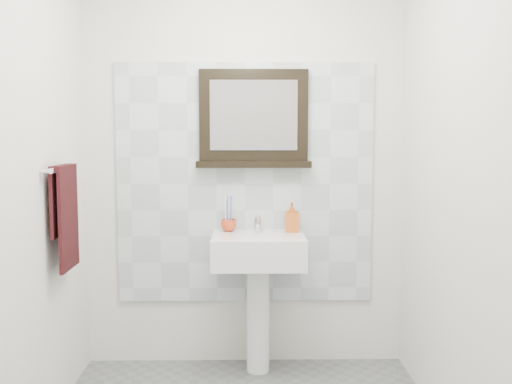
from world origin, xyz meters
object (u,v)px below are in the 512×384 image
at_px(framed_mirror, 254,121).
at_px(hand_towel, 65,209).
at_px(toothbrush_cup, 229,225).
at_px(pedestal_sink, 258,265).
at_px(soap_dispenser, 292,217).

distance_m(framed_mirror, hand_towel, 1.25).
bearing_deg(toothbrush_cup, framed_mirror, 19.01).
xyz_separation_m(pedestal_sink, soap_dispenser, (0.21, 0.11, 0.28)).
distance_m(soap_dispenser, hand_towel, 1.34).
bearing_deg(pedestal_sink, soap_dispenser, 27.42).
height_order(framed_mirror, hand_towel, framed_mirror).
relative_size(framed_mirror, hand_towel, 1.29).
bearing_deg(soap_dispenser, framed_mirror, 162.16).
xyz_separation_m(framed_mirror, hand_towel, (-1.00, -0.59, -0.47)).
bearing_deg(toothbrush_cup, pedestal_sink, -36.42).
height_order(pedestal_sink, hand_towel, hand_towel).
height_order(soap_dispenser, framed_mirror, framed_mirror).
bearing_deg(soap_dispenser, hand_towel, -156.62).
distance_m(pedestal_sink, hand_towel, 1.17).
bearing_deg(pedestal_sink, toothbrush_cup, 143.58).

